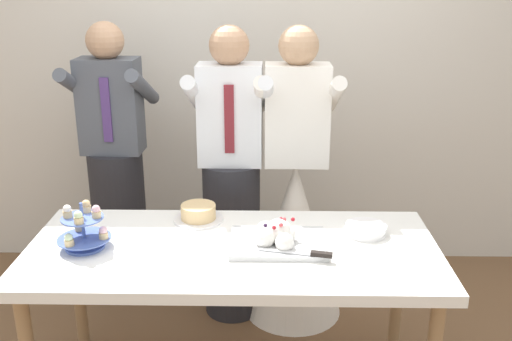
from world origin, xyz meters
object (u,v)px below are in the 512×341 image
Objects in this scene: main_cake_tray at (277,238)px; round_cake at (198,213)px; dessert_table at (233,261)px; cupcake_stand at (84,230)px; person_bride at (295,220)px; plate_stack at (365,229)px; person_guest at (117,179)px; person_groom at (231,192)px.

main_cake_tray reaches higher than round_cake.
cupcake_stand is (-0.64, -0.02, 0.16)m from dessert_table.
main_cake_tray is 0.26× the size of person_bride.
main_cake_tray is 2.25× the size of plate_stack.
plate_stack is (1.24, 0.16, -0.06)m from cupcake_stand.
main_cake_tray is 0.76m from person_bride.
round_cake is 0.14× the size of person_bride.
round_cake is at bearing -137.73° from person_bride.
person_guest reaches higher than plate_stack.
person_groom reaches higher than round_cake.
person_guest is at bearing 169.15° from person_bride.
person_bride is at bearing -10.85° from person_guest.
dessert_table is 1.18m from person_guest.
round_cake is (-0.18, 0.28, 0.11)m from dessert_table.
person_groom is 0.39m from person_bride.
plate_stack is at bearing -63.28° from person_bride.
person_bride is at bearing 38.22° from cupcake_stand.
main_cake_tray is 0.46m from round_cake.
person_bride reaches higher than dessert_table.
dessert_table is at bearing 2.18° from cupcake_stand.
round_cake is 0.14× the size of person_groom.
dessert_table is at bearing -51.26° from person_guest.
main_cake_tray reaches higher than dessert_table.
dessert_table is 1.08× the size of person_bride.
main_cake_tray is 1.31m from person_guest.
main_cake_tray is 0.43m from plate_stack.
main_cake_tray is at bearing 2.24° from cupcake_stand.
person_guest reaches higher than dessert_table.
round_cake is at bearing -106.43° from person_groom.
person_groom is at bearing 93.85° from dessert_table.
main_cake_tray is 1.81× the size of round_cake.
main_cake_tray is (0.84, 0.03, -0.05)m from cupcake_stand.
person_bride is at bearing 66.94° from dessert_table.
person_guest reaches higher than main_cake_tray.
person_bride reaches higher than main_cake_tray.
person_groom is 1.00× the size of person_guest.
person_bride is (-0.29, 0.58, -0.21)m from plate_stack.
dessert_table is at bearing -86.15° from person_groom.
person_groom is at bearing 137.95° from plate_stack.
person_groom is (-0.05, 0.73, 0.05)m from dessert_table.
cupcake_stand is at bearing -83.99° from person_guest.
person_guest is (-0.69, 0.20, 0.00)m from person_groom.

